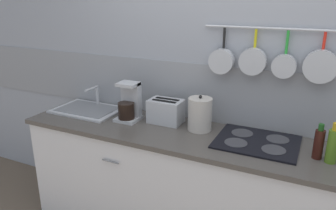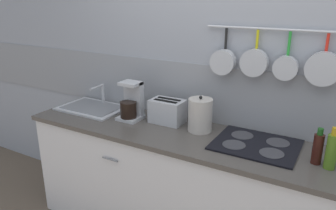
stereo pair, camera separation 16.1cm
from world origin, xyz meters
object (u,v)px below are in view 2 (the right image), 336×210
at_px(bottle_dish_soap, 332,151).
at_px(kettle, 200,115).
at_px(coffee_maker, 131,104).
at_px(bottle_vinegar, 318,148).
at_px(toaster, 167,111).

bearing_deg(bottle_dish_soap, kettle, 171.24).
bearing_deg(coffee_maker, kettle, 4.54).
xyz_separation_m(bottle_vinegar, bottle_dish_soap, (0.07, -0.02, 0.01)).
bearing_deg(toaster, bottle_vinegar, -7.16).
bearing_deg(toaster, bottle_dish_soap, -7.84).
height_order(kettle, bottle_dish_soap, kettle).
height_order(bottle_vinegar, bottle_dish_soap, bottle_dish_soap).
distance_m(kettle, bottle_dish_soap, 0.88).
bearing_deg(coffee_maker, bottle_dish_soap, -3.51).
relative_size(coffee_maker, toaster, 1.10).
distance_m(coffee_maker, bottle_dish_soap, 1.44).
distance_m(coffee_maker, bottle_vinegar, 1.37).
xyz_separation_m(coffee_maker, bottle_dish_soap, (1.44, -0.09, -0.01)).
bearing_deg(toaster, kettle, -5.01).
bearing_deg(coffee_maker, toaster, 13.88).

